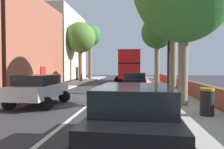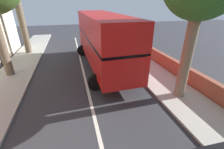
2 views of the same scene
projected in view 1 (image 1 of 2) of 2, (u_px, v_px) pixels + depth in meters
name	position (u px, v px, depth m)	size (l,w,h in m)	color
ground_plane	(97.00, 98.00, 13.68)	(84.00, 84.00, 0.00)	#333338
road_centre_line	(97.00, 98.00, 13.68)	(0.16, 54.00, 0.01)	silver
sidewalk_left	(26.00, 96.00, 14.21)	(2.60, 60.00, 0.12)	#B2ADA3
sidewalk_right	(173.00, 98.00, 13.14)	(2.60, 60.00, 0.12)	#B2ADA3
boundary_wall_right	(199.00, 91.00, 12.95)	(0.36, 54.00, 1.04)	brown
double_decker_bus	(129.00, 65.00, 28.28)	(3.75, 10.22, 4.06)	red
parked_car_silver_left_0	(39.00, 88.00, 10.84)	(2.48, 4.00, 1.63)	#B7BABF
parked_car_black_right_2	(135.00, 113.00, 4.97)	(2.62, 4.22, 1.58)	black
parked_car_black_right_3	(135.00, 81.00, 17.00)	(2.54, 4.10, 1.58)	black
street_tree_left_0	(90.00, 36.00, 34.16)	(3.61, 3.61, 9.04)	brown
street_tree_right_3	(157.00, 33.00, 22.43)	(3.41, 3.41, 7.47)	#7A6B56
street_tree_right_5	(173.00, 2.00, 15.20)	(4.52, 4.52, 8.86)	#7A6B56
street_tree_left_6	(80.00, 38.00, 28.91)	(4.26, 4.26, 8.19)	brown
lamppost_right	(169.00, 34.00, 11.22)	(0.32, 0.32, 6.31)	black
litter_bin_right	(207.00, 102.00, 8.12)	(0.55, 0.55, 1.08)	black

